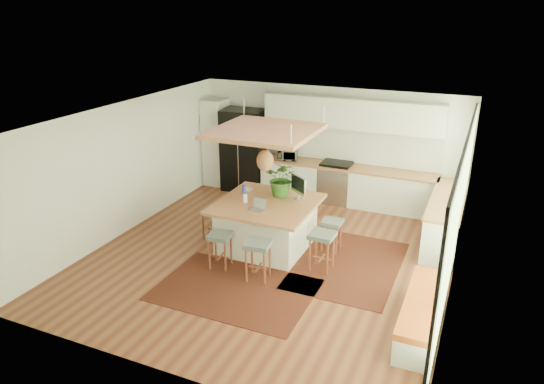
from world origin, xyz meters
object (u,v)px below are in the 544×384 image
at_px(fridge, 244,154).
at_px(island, 267,224).
at_px(stool_near_right, 258,261).
at_px(stool_right_back, 332,234).
at_px(stool_right_front, 322,252).
at_px(microwave, 288,153).
at_px(monitor, 298,186).
at_px(laptop, 257,204).
at_px(island_plant, 282,182).
at_px(stool_near_left, 220,249).
at_px(stool_left_side, 213,223).

height_order(fridge, island, fridge).
bearing_deg(island, stool_near_right, -72.64).
relative_size(fridge, stool_right_back, 3.26).
distance_m(stool_right_front, microwave, 3.86).
xyz_separation_m(stool_right_back, monitor, (-0.74, 0.09, 0.83)).
height_order(fridge, stool_near_right, fridge).
bearing_deg(microwave, monitor, -81.38).
bearing_deg(stool_right_front, microwave, 121.25).
bearing_deg(monitor, microwave, 154.79).
distance_m(stool_right_back, laptop, 1.61).
bearing_deg(island_plant, stool_near_left, -109.73).
distance_m(stool_near_right, monitor, 1.85).
bearing_deg(stool_left_side, island_plant, 25.17).
relative_size(fridge, island, 1.12).
relative_size(stool_near_right, microwave, 1.51).
xyz_separation_m(fridge, stool_right_back, (3.12, -2.48, -0.57)).
xyz_separation_m(island, stool_right_front, (1.28, -0.46, -0.11)).
xyz_separation_m(stool_near_right, microwave, (-1.07, 4.01, 0.73)).
height_order(stool_left_side, island_plant, island_plant).
relative_size(fridge, stool_right_front, 2.84).
bearing_deg(monitor, stool_left_side, -122.24).
distance_m(stool_near_left, laptop, 1.06).
height_order(stool_near_right, island_plant, island_plant).
bearing_deg(monitor, laptop, -82.51).
distance_m(island, stool_right_front, 1.37).
distance_m(stool_near_left, monitor, 1.97).
height_order(stool_near_left, island_plant, island_plant).
bearing_deg(stool_near_left, monitor, 59.23).
bearing_deg(stool_near_left, laptop, 59.43).
height_order(stool_right_front, stool_left_side, stool_right_front).
xyz_separation_m(island, microwave, (-0.68, 2.78, 0.62)).
xyz_separation_m(island, stool_right_back, (1.22, 0.33, -0.11)).
bearing_deg(stool_left_side, microwave, 81.38).
bearing_deg(microwave, stool_left_side, -116.36).
height_order(stool_right_back, microwave, microwave).
bearing_deg(fridge, microwave, -8.10).
bearing_deg(stool_near_left, stool_right_front, 20.64).
bearing_deg(stool_right_back, stool_near_left, -138.86).
distance_m(stool_near_left, stool_right_front, 1.83).
bearing_deg(stool_left_side, monitor, 19.33).
bearing_deg(laptop, microwave, 111.37).
bearing_deg(stool_near_left, stool_right_back, 41.14).
bearing_deg(laptop, stool_near_left, -110.92).
relative_size(monitor, microwave, 1.08).
bearing_deg(stool_right_front, laptop, 177.95).
distance_m(fridge, stool_near_right, 4.67).
height_order(stool_left_side, laptop, laptop).
relative_size(island, stool_near_right, 2.56).
xyz_separation_m(stool_near_right, island_plant, (-0.25, 1.68, 0.86)).
bearing_deg(stool_left_side, stool_near_left, -54.23).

